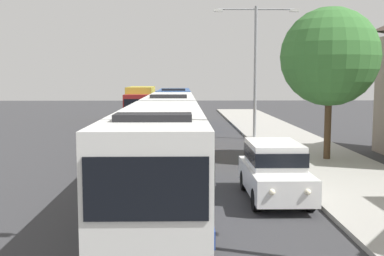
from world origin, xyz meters
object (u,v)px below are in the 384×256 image
(box_truck_oncoming, at_px, (140,102))
(streetlamp_mid, at_px, (256,58))
(bus_middle, at_px, (174,106))
(bus_lead, at_px, (161,155))
(roadside_tree, at_px, (330,57))
(white_suv, at_px, (274,168))
(bus_second_in_line, at_px, (171,120))

(box_truck_oncoming, bearing_deg, streetlamp_mid, -57.69)
(bus_middle, bearing_deg, streetlamp_mid, -55.66)
(bus_middle, xyz_separation_m, streetlamp_mid, (5.40, -7.90, 3.57))
(bus_lead, xyz_separation_m, roadside_tree, (7.60, 8.15, 3.30))
(white_suv, bearing_deg, bus_middle, 99.03)
(bus_lead, bearing_deg, roadside_tree, 47.02)
(box_truck_oncoming, height_order, streetlamp_mid, streetlamp_mid)
(bus_middle, relative_size, streetlamp_mid, 1.33)
(bus_second_in_line, distance_m, streetlamp_mid, 7.94)
(white_suv, bearing_deg, bus_lead, -161.66)
(roadside_tree, bearing_deg, bus_second_in_line, 153.23)
(bus_middle, xyz_separation_m, roadside_tree, (7.60, -16.34, 3.30))
(roadside_tree, bearing_deg, white_suv, -119.37)
(bus_middle, relative_size, white_suv, 2.47)
(streetlamp_mid, bearing_deg, bus_second_in_line, -139.54)
(bus_lead, relative_size, box_truck_oncoming, 1.43)
(bus_middle, distance_m, white_suv, 23.57)
(white_suv, distance_m, roadside_tree, 8.88)
(bus_lead, bearing_deg, streetlamp_mid, 71.98)
(box_truck_oncoming, bearing_deg, white_suv, -76.49)
(bus_middle, relative_size, roadside_tree, 1.56)
(bus_lead, height_order, white_suv, bus_lead)
(bus_lead, distance_m, roadside_tree, 11.62)
(white_suv, height_order, roadside_tree, roadside_tree)
(bus_lead, distance_m, box_truck_oncoming, 30.53)
(bus_lead, xyz_separation_m, streetlamp_mid, (5.40, 16.59, 3.57))
(bus_lead, xyz_separation_m, bus_second_in_line, (0.00, 11.99, 0.00))
(bus_middle, bearing_deg, roadside_tree, -65.06)
(white_suv, bearing_deg, streetlamp_mid, 83.69)
(box_truck_oncoming, xyz_separation_m, streetlamp_mid, (8.70, -13.76, 3.55))
(bus_middle, xyz_separation_m, box_truck_oncoming, (-3.30, 5.86, 0.02))
(bus_second_in_line, bearing_deg, bus_middle, 90.00)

